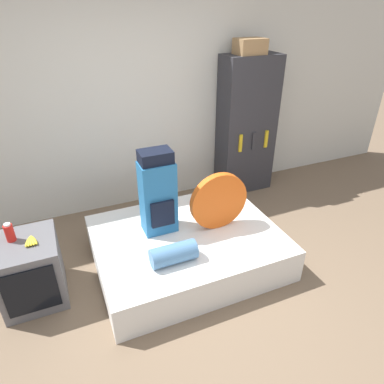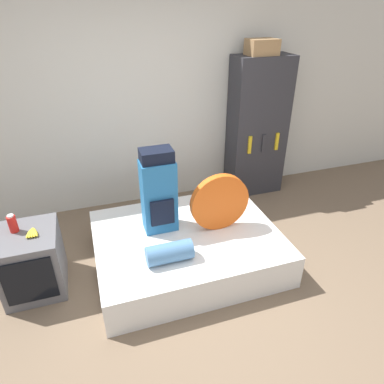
# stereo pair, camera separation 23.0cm
# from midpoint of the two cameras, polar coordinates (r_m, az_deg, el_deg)

# --- Properties ---
(ground_plane) EXTENTS (16.00, 16.00, 0.00)m
(ground_plane) POSITION_cam_midpoint_polar(r_m,az_deg,el_deg) (3.12, 5.01, -19.42)
(ground_plane) COLOR brown
(wall_back) EXTENTS (8.00, 0.05, 2.60)m
(wall_back) POSITION_cam_midpoint_polar(r_m,az_deg,el_deg) (4.19, -5.71, 14.94)
(wall_back) COLOR silver
(wall_back) RESTS_ON ground_plane
(bed) EXTENTS (1.77, 1.39, 0.35)m
(bed) POSITION_cam_midpoint_polar(r_m,az_deg,el_deg) (3.48, 1.06, -9.15)
(bed) COLOR white
(bed) RESTS_ON ground_plane
(backpack) EXTENTS (0.32, 0.25, 0.83)m
(backpack) POSITION_cam_midpoint_polar(r_m,az_deg,el_deg) (3.23, -3.56, -0.08)
(backpack) COLOR #23669E
(backpack) RESTS_ON bed
(tent_bag) EXTENTS (0.58, 0.07, 0.58)m
(tent_bag) POSITION_cam_midpoint_polar(r_m,az_deg,el_deg) (3.31, 6.61, -1.76)
(tent_bag) COLOR #E05B19
(tent_bag) RESTS_ON bed
(sleeping_roll) EXTENTS (0.40, 0.18, 0.18)m
(sleeping_roll) POSITION_cam_midpoint_polar(r_m,az_deg,el_deg) (3.00, -1.55, -10.12)
(sleeping_roll) COLOR teal
(sleeping_roll) RESTS_ON bed
(television) EXTENTS (0.51, 0.58, 0.59)m
(television) POSITION_cam_midpoint_polar(r_m,az_deg,el_deg) (3.39, -23.30, -10.61)
(television) COLOR #5B5B60
(television) RESTS_ON ground_plane
(canister) EXTENTS (0.07, 0.07, 0.17)m
(canister) POSITION_cam_midpoint_polar(r_m,az_deg,el_deg) (3.25, -25.96, -4.81)
(canister) COLOR red
(canister) RESTS_ON television
(banana_bunch) EXTENTS (0.12, 0.15, 0.03)m
(banana_bunch) POSITION_cam_midpoint_polar(r_m,az_deg,el_deg) (3.18, -23.21, -6.28)
(banana_bunch) COLOR yellow
(banana_bunch) RESTS_ON television
(bookshelf) EXTENTS (0.72, 0.39, 1.78)m
(bookshelf) POSITION_cam_midpoint_polar(r_m,az_deg,el_deg) (4.58, 12.26, 10.34)
(bookshelf) COLOR #2D2D33
(bookshelf) RESTS_ON ground_plane
(cardboard_box) EXTENTS (0.34, 0.25, 0.18)m
(cardboard_box) POSITION_cam_midpoint_polar(r_m,az_deg,el_deg) (4.32, 13.22, 22.47)
(cardboard_box) COLOR #99754C
(cardboard_box) RESTS_ON bookshelf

